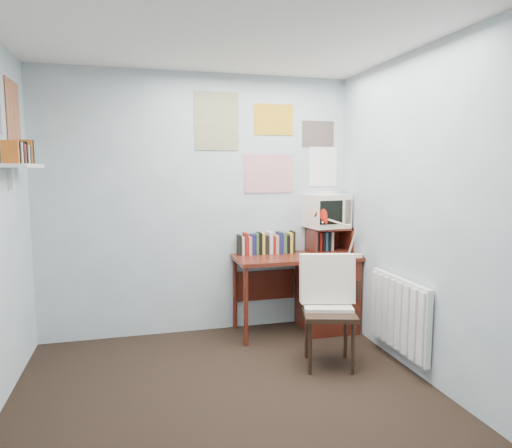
{
  "coord_description": "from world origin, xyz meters",
  "views": [
    {
      "loc": [
        -0.59,
        -2.64,
        1.6
      ],
      "look_at": [
        0.37,
        1.0,
        1.14
      ],
      "focal_mm": 32.0,
      "sensor_mm": 36.0,
      "label": 1
    }
  ],
  "objects_px": {
    "tv_riser": "(329,240)",
    "radiator": "(399,314)",
    "crt_tv": "(326,209)",
    "wall_shelf": "(22,166)",
    "desk": "(321,289)",
    "desk_chair": "(329,314)",
    "desk_lamp": "(358,237)"
  },
  "relations": [
    {
      "from": "tv_riser",
      "to": "radiator",
      "type": "distance_m",
      "value": 1.15
    },
    {
      "from": "crt_tv",
      "to": "wall_shelf",
      "type": "relative_size",
      "value": 0.62
    },
    {
      "from": "desk",
      "to": "tv_riser",
      "type": "bearing_deg",
      "value": 42.96
    },
    {
      "from": "wall_shelf",
      "to": "desk_chair",
      "type": "bearing_deg",
      "value": -11.13
    },
    {
      "from": "desk_lamp",
      "to": "radiator",
      "type": "xyz_separation_m",
      "value": [
        0.02,
        -0.71,
        -0.54
      ]
    },
    {
      "from": "desk_lamp",
      "to": "crt_tv",
      "type": "xyz_separation_m",
      "value": [
        -0.18,
        0.35,
        0.23
      ]
    },
    {
      "from": "wall_shelf",
      "to": "desk_lamp",
      "type": "bearing_deg",
      "value": 3.22
    },
    {
      "from": "radiator",
      "to": "tv_riser",
      "type": "bearing_deg",
      "value": 99.28
    },
    {
      "from": "desk_chair",
      "to": "wall_shelf",
      "type": "distance_m",
      "value": 2.61
    },
    {
      "from": "desk_lamp",
      "to": "radiator",
      "type": "distance_m",
      "value": 0.89
    },
    {
      "from": "tv_riser",
      "to": "desk",
      "type": "bearing_deg",
      "value": -137.04
    },
    {
      "from": "tv_riser",
      "to": "desk_chair",
      "type": "bearing_deg",
      "value": -113.18
    },
    {
      "from": "tv_riser",
      "to": "wall_shelf",
      "type": "bearing_deg",
      "value": -169.68
    },
    {
      "from": "crt_tv",
      "to": "radiator",
      "type": "height_order",
      "value": "crt_tv"
    },
    {
      "from": "desk",
      "to": "tv_riser",
      "type": "distance_m",
      "value": 0.51
    },
    {
      "from": "desk_lamp",
      "to": "wall_shelf",
      "type": "xyz_separation_m",
      "value": [
        -2.84,
        -0.16,
        0.66
      ]
    },
    {
      "from": "desk",
      "to": "desk_chair",
      "type": "height_order",
      "value": "desk_chair"
    },
    {
      "from": "desk",
      "to": "crt_tv",
      "type": "distance_m",
      "value": 0.8
    },
    {
      "from": "desk",
      "to": "desk_lamp",
      "type": "relative_size",
      "value": 3.04
    },
    {
      "from": "desk_chair",
      "to": "desk_lamp",
      "type": "bearing_deg",
      "value": 63.85
    },
    {
      "from": "desk",
      "to": "wall_shelf",
      "type": "height_order",
      "value": "wall_shelf"
    },
    {
      "from": "desk_chair",
      "to": "crt_tv",
      "type": "relative_size",
      "value": 2.28
    },
    {
      "from": "wall_shelf",
      "to": "desk",
      "type": "bearing_deg",
      "value": 8.4
    },
    {
      "from": "desk_chair",
      "to": "crt_tv",
      "type": "height_order",
      "value": "crt_tv"
    },
    {
      "from": "radiator",
      "to": "desk_chair",
      "type": "bearing_deg",
      "value": 170.08
    },
    {
      "from": "radiator",
      "to": "desk",
      "type": "bearing_deg",
      "value": 107.24
    },
    {
      "from": "desk_chair",
      "to": "radiator",
      "type": "xyz_separation_m",
      "value": [
        0.57,
        -0.1,
        -0.02
      ]
    },
    {
      "from": "tv_riser",
      "to": "wall_shelf",
      "type": "xyz_separation_m",
      "value": [
        -2.69,
        -0.49,
        0.74
      ]
    },
    {
      "from": "tv_riser",
      "to": "crt_tv",
      "type": "bearing_deg",
      "value": 142.15
    },
    {
      "from": "radiator",
      "to": "wall_shelf",
      "type": "distance_m",
      "value": 3.15
    },
    {
      "from": "desk",
      "to": "crt_tv",
      "type": "xyz_separation_m",
      "value": [
        0.09,
        0.13,
        0.79
      ]
    },
    {
      "from": "desk_lamp",
      "to": "radiator",
      "type": "relative_size",
      "value": 0.49
    }
  ]
}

